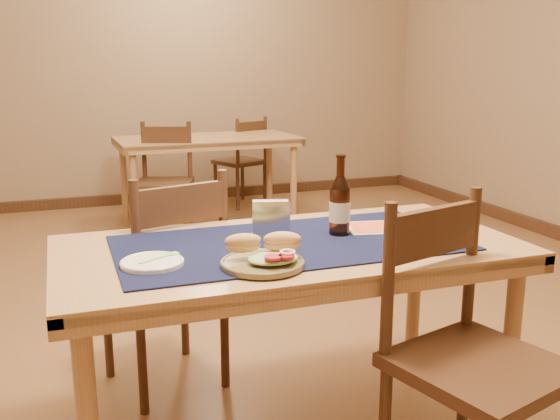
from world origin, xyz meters
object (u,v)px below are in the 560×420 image
object	(u,v)px
chair_main_near	(468,354)
beer_bottle	(340,205)
sandwich_plate	(265,257)
chair_main_far	(167,277)
main_table	(290,266)
back_table	(207,147)
napkin_holder	(271,219)

from	to	relation	value
chair_main_near	beer_bottle	distance (m)	0.69
sandwich_plate	beer_bottle	world-z (taller)	beer_bottle
chair_main_far	chair_main_near	world-z (taller)	chair_main_near
main_table	chair_main_far	xyz separation A→B (m)	(-0.35, 0.53, -0.17)
beer_bottle	back_table	bearing A→B (deg)	85.29
back_table	sandwich_plate	world-z (taller)	sandwich_plate
main_table	sandwich_plate	size ratio (longest dim) A/B	6.11
chair_main_near	beer_bottle	world-z (taller)	beer_bottle
sandwich_plate	back_table	bearing A→B (deg)	79.66
chair_main_near	napkin_holder	distance (m)	0.82
main_table	chair_main_near	bearing A→B (deg)	-53.52
chair_main_far	sandwich_plate	bearing A→B (deg)	-75.80
chair_main_far	chair_main_near	bearing A→B (deg)	-54.88
back_table	chair_main_far	bearing A→B (deg)	-106.64
back_table	beer_bottle	bearing A→B (deg)	-94.71
napkin_holder	chair_main_near	bearing A→B (deg)	-56.63
main_table	chair_main_near	size ratio (longest dim) A/B	1.64
napkin_holder	main_table	bearing A→B (deg)	-74.45
beer_bottle	chair_main_far	bearing A→B (deg)	139.23
sandwich_plate	napkin_holder	bearing A→B (deg)	67.99
main_table	chair_main_near	xyz separation A→B (m)	(0.38, -0.52, -0.16)
back_table	chair_main_far	world-z (taller)	chair_main_far
main_table	chair_main_near	world-z (taller)	chair_main_near
back_table	napkin_holder	bearing A→B (deg)	-99.07
beer_bottle	main_table	bearing A→B (deg)	-168.83
chair_main_far	sandwich_plate	size ratio (longest dim) A/B	3.64
chair_main_near	beer_bottle	bearing A→B (deg)	107.23
back_table	main_table	bearing A→B (deg)	-98.25
back_table	chair_main_far	xyz separation A→B (m)	(-0.83, -2.77, -0.17)
chair_main_near	back_table	bearing A→B (deg)	88.59
back_table	chair_main_far	distance (m)	2.90
back_table	napkin_holder	xyz separation A→B (m)	(-0.51, -3.19, 0.15)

